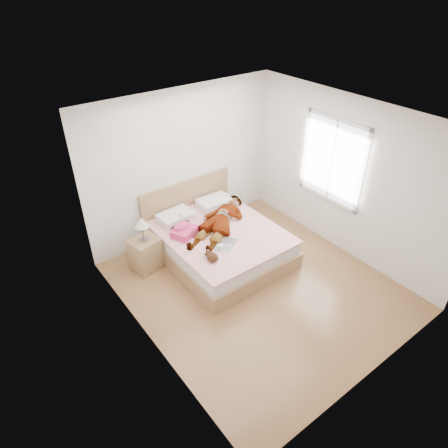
% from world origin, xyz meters
% --- Properties ---
extents(ground, '(4.00, 4.00, 0.00)m').
position_xyz_m(ground, '(0.00, 0.00, 0.00)').
color(ground, '#512C19').
rests_on(ground, ground).
extents(woman, '(1.79, 1.44, 0.23)m').
position_xyz_m(woman, '(0.12, 1.12, 0.63)').
color(woman, white).
rests_on(woman, bed).
extents(hair, '(0.42, 0.50, 0.07)m').
position_xyz_m(hair, '(-0.45, 1.57, 0.55)').
color(hair, black).
rests_on(hair, bed).
extents(phone, '(0.08, 0.10, 0.05)m').
position_xyz_m(phone, '(-0.38, 1.52, 0.68)').
color(phone, silver).
rests_on(phone, bed).
extents(room_shell, '(4.00, 4.00, 4.00)m').
position_xyz_m(room_shell, '(1.77, 0.30, 1.50)').
color(room_shell, white).
rests_on(room_shell, ground).
extents(bed, '(1.80, 2.08, 1.00)m').
position_xyz_m(bed, '(0.00, 1.04, 0.28)').
color(bed, olive).
rests_on(bed, ground).
extents(towel, '(0.48, 0.44, 0.20)m').
position_xyz_m(towel, '(-0.54, 1.22, 0.59)').
color(towel, '#EB4071').
rests_on(towel, bed).
extents(magazine, '(0.48, 0.43, 0.02)m').
position_xyz_m(magazine, '(-0.14, 0.61, 0.52)').
color(magazine, white).
rests_on(magazine, bed).
extents(coffee_mug, '(0.12, 0.10, 0.09)m').
position_xyz_m(coffee_mug, '(-0.30, 0.54, 0.56)').
color(coffee_mug, silver).
rests_on(coffee_mug, bed).
extents(plush_toy, '(0.18, 0.25, 0.13)m').
position_xyz_m(plush_toy, '(-0.55, 0.42, 0.58)').
color(plush_toy, black).
rests_on(plush_toy, bed).
extents(nightstand, '(0.50, 0.46, 0.94)m').
position_xyz_m(nightstand, '(-1.12, 1.45, 0.31)').
color(nightstand, brown).
rests_on(nightstand, ground).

